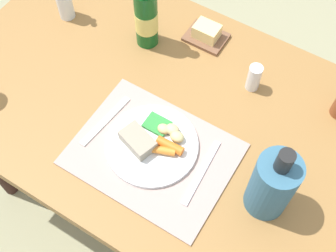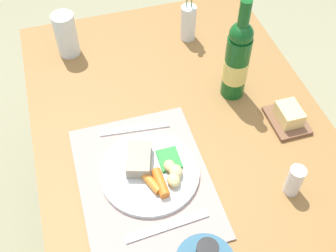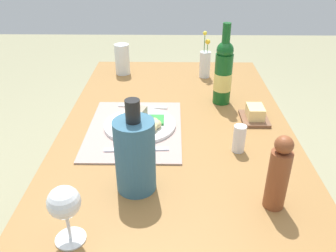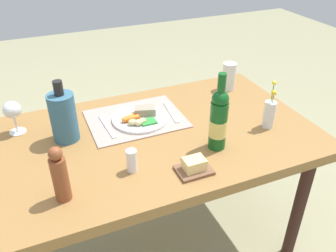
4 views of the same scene
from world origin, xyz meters
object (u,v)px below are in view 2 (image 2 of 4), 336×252
Objects in this scene: dining_table at (198,182)px; wine_bottle at (237,60)px; dinner_plate at (151,171)px; flower_vase at (188,21)px; fork at (135,129)px; salt_shaker at (294,181)px; butter_dish at (288,117)px; knife at (167,226)px; water_tumbler at (67,37)px.

dining_table is 0.36m from wine_bottle.
flower_vase is (-0.51, 0.27, 0.05)m from dinner_plate.
fork is 0.45m from salt_shaker.
salt_shaker is (0.21, -0.10, 0.02)m from butter_dish.
salt_shaker reaches higher than dining_table.
fork is 1.53× the size of butter_dish.
dining_table is 16.15× the size of salt_shaker.
knife is 0.95× the size of flower_vase.
butter_dish is (0.09, 0.43, 0.01)m from fork.
flower_vase is at bearing -174.75° from salt_shaker.
flower_vase is at bearing 152.23° from dinner_plate.
flower_vase reaches higher than water_tumbler.
dinner_plate is at bearing 7.90° from fork.
wine_bottle reaches higher than knife.
butter_dish is at bearing 19.19° from flower_vase.
dinner_plate is 0.40m from wine_bottle.
water_tumbler is at bearing -146.28° from salt_shaker.
wine_bottle is at bearing 136.54° from knife.
dinner_plate is at bearing -55.05° from wine_bottle.
butter_dish is (-0.08, 0.30, 0.09)m from dining_table.
knife is at bearing -40.00° from wine_bottle.
wine_bottle is (-0.22, 0.32, 0.11)m from dinner_plate.
fork is 2.16× the size of salt_shaker.
knife is at bearing -88.07° from salt_shaker.
water_tumbler reaches higher than dining_table.
dinner_plate is at bearing 176.09° from knife.
flower_vase reaches higher than dinner_plate.
dining_table is at bearing 83.10° from dinner_plate.
knife is 0.64× the size of wine_bottle.
flower_vase reaches higher than dining_table.
wine_bottle is at bearing 124.95° from dinner_plate.
flower_vase is at bearing -160.81° from butter_dish.
butter_dish is 0.40× the size of wine_bottle.
dinner_plate is 0.79× the size of wine_bottle.
water_tumbler is at bearing -155.01° from dining_table.
dinner_plate is at bearing 13.78° from water_tumbler.
salt_shaker is at bearing 56.93° from dining_table.
knife is 0.72m from water_tumbler.
salt_shaker is at bearing 33.72° from water_tumbler.
dinner_plate is 1.75× the size of water_tumbler.
water_tumbler is (-0.57, -0.26, 0.14)m from dining_table.
knife is at bearing -42.40° from dining_table.
dining_table is 0.27m from salt_shaker.
butter_dish is 1.42× the size of salt_shaker.
knife is 2.29× the size of salt_shaker.
wine_bottle reaches higher than fork.
water_tumbler is at bearing -95.39° from flower_vase.
dining_table is at bearing 43.73° from fork.
dining_table is 11.41× the size of butter_dish.
knife is 0.51m from wine_bottle.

